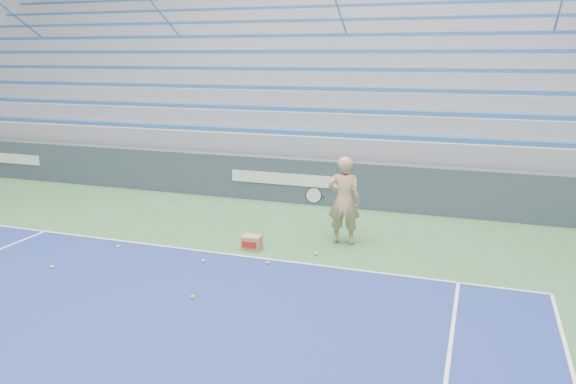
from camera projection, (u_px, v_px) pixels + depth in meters
The scene contains 10 objects.
sponsor_barrier at pixel (294, 180), 13.84m from camera, with size 30.00×0.32×1.10m.
bleachers at pixel (349, 92), 18.66m from camera, with size 31.00×9.15×7.30m.
tennis_player at pixel (344, 200), 10.72m from camera, with size 0.93×0.84×1.72m.
ball_box at pixel (252, 243), 10.55m from camera, with size 0.36×0.28×0.26m.
tennis_ball_0 at pixel (118, 247), 10.63m from camera, with size 0.07×0.07×0.07m, color #D9F231.
tennis_ball_1 at pixel (193, 297), 8.41m from camera, with size 0.07×0.07×0.07m, color #D9F231.
tennis_ball_2 at pixel (203, 261), 9.88m from camera, with size 0.07×0.07×0.07m, color #D9F231.
tennis_ball_3 at pixel (268, 263), 9.80m from camera, with size 0.07×0.07×0.07m, color #D9F231.
tennis_ball_4 at pixel (316, 254), 10.23m from camera, with size 0.07×0.07×0.07m, color #D9F231.
tennis_ball_5 at pixel (52, 267), 9.60m from camera, with size 0.07×0.07×0.07m, color #D9F231.
Camera 1 is at (4.27, 3.06, 3.57)m, focal length 35.00 mm.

